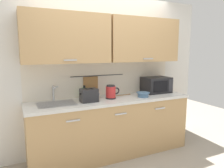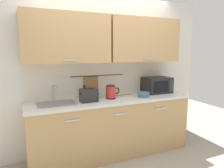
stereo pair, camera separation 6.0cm
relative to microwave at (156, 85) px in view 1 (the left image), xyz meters
name	(u,v)px [view 1 (the left image)]	position (x,y,z in m)	size (l,w,h in m)	color
ground	(120,162)	(-0.92, -0.41, -1.04)	(8.00, 8.00, 0.00)	#9E9384
counter_unit	(111,126)	(-0.93, -0.11, -0.58)	(2.53, 0.64, 0.90)	tan
back_wall_assembly	(105,57)	(-0.92, 0.12, 0.49)	(3.70, 0.41, 2.50)	silver
sink_faucet	(54,91)	(-1.74, 0.12, 0.01)	(0.09, 0.17, 0.22)	#B2B5BA
microwave	(156,85)	(0.00, 0.00, 0.00)	(0.46, 0.35, 0.27)	black
electric_kettle	(111,92)	(-0.92, -0.10, -0.03)	(0.23, 0.16, 0.21)	black
dish_soap_bottle	(84,92)	(-1.28, 0.11, -0.05)	(0.06, 0.06, 0.20)	green
mug_near_sink	(95,95)	(-1.12, 0.07, -0.09)	(0.12, 0.08, 0.09)	blue
mixing_bowl	(143,94)	(-0.42, -0.22, -0.09)	(0.21, 0.21, 0.08)	#4C7093
toaster	(89,95)	(-1.30, -0.16, -0.04)	(0.26, 0.17, 0.19)	#232326
wooden_spoon	(125,95)	(-0.60, 0.03, -0.13)	(0.28, 0.05, 0.01)	#9E7042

